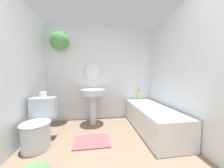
# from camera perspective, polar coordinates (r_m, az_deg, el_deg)

# --- Properties ---
(wall_back) EXTENTS (2.81, 0.41, 2.40)m
(wall_back) POSITION_cam_1_polar(r_m,az_deg,el_deg) (2.95, -8.21, 7.58)
(wall_back) COLOR silver
(wall_back) RESTS_ON ground_plane
(wall_left) EXTENTS (0.06, 2.67, 2.40)m
(wall_left) POSITION_cam_1_polar(r_m,az_deg,el_deg) (2.06, -44.81, 4.94)
(wall_left) COLOR silver
(wall_left) RESTS_ON ground_plane
(wall_right) EXTENTS (0.06, 2.67, 2.40)m
(wall_right) POSITION_cam_1_polar(r_m,az_deg,el_deg) (2.25, 34.63, 5.21)
(wall_right) COLOR silver
(wall_right) RESTS_ON ground_plane
(toilet) EXTENTS (0.42, 0.59, 0.75)m
(toilet) POSITION_cam_1_polar(r_m,az_deg,el_deg) (2.27, -33.22, -17.61)
(toilet) COLOR silver
(toilet) RESTS_ON ground_plane
(pedestal_sink) EXTENTS (0.55, 0.55, 0.92)m
(pedestal_sink) POSITION_cam_1_polar(r_m,az_deg,el_deg) (2.66, -9.70, -6.62)
(pedestal_sink) COLOR silver
(pedestal_sink) RESTS_ON ground_plane
(bathtub) EXTENTS (0.66, 1.54, 0.57)m
(bathtub) POSITION_cam_1_polar(r_m,az_deg,el_deg) (2.56, 19.83, -16.01)
(bathtub) COLOR silver
(bathtub) RESTS_ON ground_plane
(shampoo_bottle) EXTENTS (0.08, 0.08, 0.21)m
(shampoo_bottle) POSITION_cam_1_polar(r_m,az_deg,el_deg) (3.02, 13.39, -4.80)
(shampoo_bottle) COLOR gold
(shampoo_bottle) RESTS_ON bathtub
(bath_mat) EXTENTS (0.60, 0.43, 0.02)m
(bath_mat) POSITION_cam_1_polar(r_m,az_deg,el_deg) (2.19, -10.07, -26.67)
(bath_mat) COLOR #934C51
(bath_mat) RESTS_ON ground_plane
(toilet_paper_roll) EXTENTS (0.11, 0.11, 0.10)m
(toilet_paper_roll) POSITION_cam_1_polar(r_m,az_deg,el_deg) (2.33, -31.55, -4.69)
(toilet_paper_roll) COLOR white
(toilet_paper_roll) RESTS_ON toilet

